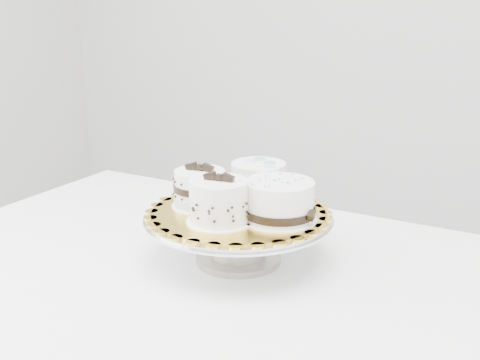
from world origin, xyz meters
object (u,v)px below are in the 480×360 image
at_px(cake_swirl, 219,202).
at_px(cake_ribbon, 280,202).
at_px(cake_stand, 238,229).
at_px(cake_banded, 200,190).
at_px(table, 213,305).
at_px(cake_dots, 258,182).
at_px(cake_board, 238,212).

relative_size(cake_swirl, cake_ribbon, 0.78).
relative_size(cake_stand, cake_swirl, 3.01).
xyz_separation_m(cake_banded, cake_ribbon, (0.16, 0.00, 0.00)).
bearing_deg(table, cake_stand, 60.52).
bearing_deg(table, cake_ribbon, 22.52).
xyz_separation_m(cake_stand, cake_dots, (0.01, 0.07, 0.07)).
xyz_separation_m(table, cake_board, (0.03, 0.05, 0.17)).
height_order(table, cake_swirl, cake_swirl).
bearing_deg(cake_board, cake_swirl, -93.62).
height_order(cake_swirl, cake_banded, cake_swirl).
distance_m(cake_board, cake_banded, 0.08).
relative_size(cake_stand, cake_banded, 3.26).
relative_size(cake_banded, cake_dots, 0.78).
height_order(cake_banded, cake_ribbon, cake_banded).
bearing_deg(cake_ribbon, cake_banded, 166.69).
xyz_separation_m(cake_board, cake_ribbon, (0.08, -0.00, 0.03)).
xyz_separation_m(cake_stand, cake_swirl, (-0.00, -0.06, 0.07)).
bearing_deg(cake_board, cake_dots, 84.52).
distance_m(cake_stand, cake_banded, 0.10).
bearing_deg(cake_stand, cake_swirl, -93.62).
bearing_deg(table, cake_board, 60.52).
bearing_deg(cake_board, cake_banded, -175.57).
height_order(table, cake_stand, cake_stand).
relative_size(table, cake_dots, 9.16).
height_order(table, cake_banded, cake_banded).
xyz_separation_m(cake_swirl, cake_banded, (-0.07, 0.06, -0.00)).
relative_size(table, cake_stand, 3.60).
bearing_deg(cake_dots, cake_stand, -119.81).
xyz_separation_m(cake_board, cake_swirl, (-0.00, -0.06, 0.04)).
bearing_deg(cake_dots, cake_swirl, -118.92).
height_order(cake_banded, cake_dots, cake_banded).
bearing_deg(cake_ribbon, cake_stand, 162.97).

